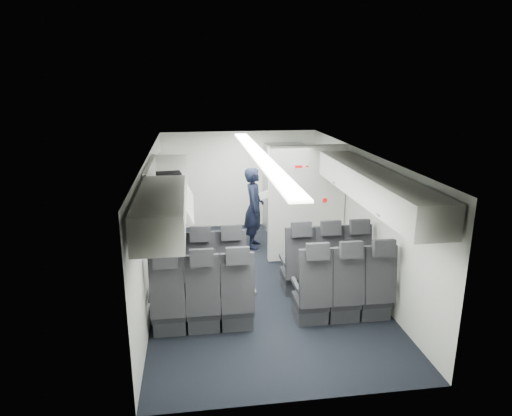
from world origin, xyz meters
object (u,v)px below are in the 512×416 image
object	(u,v)px
boarding_door	(162,205)
flight_attendant	(254,208)
seat_row_front	(264,271)
seat_row_mid	(275,298)
carry_on_bag	(169,179)
galley_unit	(284,186)

from	to	relation	value
boarding_door	flight_attendant	size ratio (longest dim) A/B	1.15
seat_row_front	flight_attendant	distance (m)	2.17
seat_row_mid	flight_attendant	xyz separation A→B (m)	(0.13, 3.03, 0.40)
carry_on_bag	seat_row_front	bearing A→B (deg)	-21.52
seat_row_mid	carry_on_bag	xyz separation A→B (m)	(-1.39, 1.21, 1.42)
seat_row_front	galley_unit	world-z (taller)	galley_unit
seat_row_front	boarding_door	size ratio (longest dim) A/B	1.79
boarding_door	flight_attendant	distance (m)	1.78
seat_row_mid	boarding_door	distance (m)	3.45
carry_on_bag	seat_row_mid	bearing A→B (deg)	-49.94
galley_unit	seat_row_mid	bearing A→B (deg)	-102.88
seat_row_mid	galley_unit	size ratio (longest dim) A/B	1.75
seat_row_mid	boarding_door	bearing A→B (deg)	118.77
seat_row_mid	galley_unit	distance (m)	4.30
seat_row_front	carry_on_bag	size ratio (longest dim) A/B	9.41
seat_row_front	seat_row_mid	distance (m)	0.90
seat_row_front	boarding_door	world-z (taller)	boarding_door
seat_row_front	galley_unit	xyz separation A→B (m)	(0.95, 3.25, 0.55)
galley_unit	carry_on_bag	distance (m)	3.86
seat_row_mid	galley_unit	xyz separation A→B (m)	(0.95, 4.15, 0.55)
galley_unit	flight_attendant	bearing A→B (deg)	-126.13
boarding_door	flight_attendant	bearing A→B (deg)	1.49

